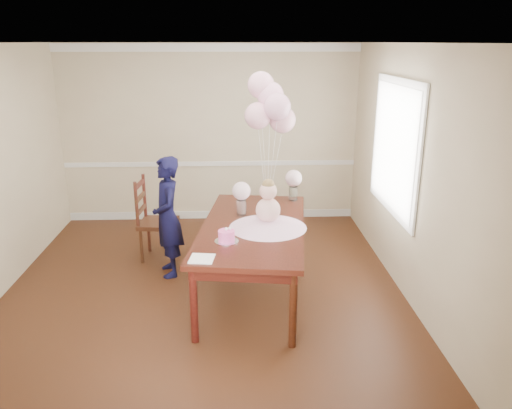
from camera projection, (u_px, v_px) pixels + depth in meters
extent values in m
cube|color=black|center=(204.00, 292.00, 5.68)|extent=(4.50, 5.00, 0.00)
cube|color=white|center=(195.00, 43.00, 4.84)|extent=(4.50, 5.00, 0.02)
cube|color=tan|center=(210.00, 135.00, 7.63)|extent=(4.50, 0.02, 2.70)
cube|color=tan|center=(172.00, 289.00, 2.89)|extent=(4.50, 0.02, 2.70)
cube|color=tan|center=(410.00, 175.00, 5.35)|extent=(0.02, 5.00, 2.70)
cube|color=silver|center=(211.00, 164.00, 7.76)|extent=(4.50, 0.02, 0.07)
cube|color=white|center=(207.00, 47.00, 7.23)|extent=(4.50, 0.02, 0.12)
cube|color=silver|center=(212.00, 215.00, 8.03)|extent=(4.50, 0.02, 0.12)
cube|color=white|center=(395.00, 147.00, 5.77)|extent=(0.02, 1.66, 1.56)
cube|color=white|center=(393.00, 147.00, 5.76)|extent=(0.01, 1.50, 1.40)
cube|color=black|center=(253.00, 227.00, 5.41)|extent=(1.37, 2.31, 0.05)
cube|color=black|center=(253.00, 234.00, 5.43)|extent=(1.25, 2.19, 0.11)
cylinder|color=black|center=(194.00, 305.00, 4.62)|extent=(0.09, 0.09, 0.77)
cylinder|color=black|center=(293.00, 310.00, 4.55)|extent=(0.09, 0.09, 0.77)
cylinder|color=black|center=(226.00, 228.00, 6.53)|extent=(0.09, 0.09, 0.77)
cylinder|color=black|center=(296.00, 231.00, 6.45)|extent=(0.09, 0.09, 0.77)
cone|color=#EBADD3|center=(268.00, 222.00, 5.32)|extent=(0.93, 0.93, 0.11)
sphere|color=pink|center=(268.00, 210.00, 5.27)|extent=(0.26, 0.26, 0.26)
sphere|color=#E4AB9D|center=(268.00, 191.00, 5.21)|extent=(0.19, 0.19, 0.19)
sphere|color=brown|center=(268.00, 185.00, 5.19)|extent=(0.13, 0.13, 0.13)
cylinder|color=silver|center=(227.00, 241.00, 4.95)|extent=(0.27, 0.27, 0.01)
cylinder|color=#FF50AF|center=(226.00, 236.00, 4.93)|extent=(0.18, 0.18, 0.11)
sphere|color=white|center=(226.00, 229.00, 4.91)|extent=(0.03, 0.03, 0.03)
sphere|color=white|center=(230.00, 228.00, 4.93)|extent=(0.03, 0.03, 0.03)
cylinder|color=white|center=(242.00, 207.00, 5.70)|extent=(0.12, 0.12, 0.17)
sphere|color=beige|center=(241.00, 191.00, 5.64)|extent=(0.21, 0.21, 0.21)
cylinder|color=silver|center=(293.00, 193.00, 6.22)|extent=(0.12, 0.12, 0.17)
sphere|color=silver|center=(294.00, 178.00, 6.16)|extent=(0.21, 0.21, 0.21)
cube|color=white|center=(202.00, 259.00, 4.55)|extent=(0.25, 0.25, 0.01)
cylinder|color=silver|center=(267.00, 207.00, 5.96)|extent=(0.05, 0.05, 0.02)
sphere|color=#F4ADC3|center=(258.00, 116.00, 5.63)|extent=(0.31, 0.31, 0.31)
sphere|color=#EDA7CC|center=(277.00, 107.00, 5.52)|extent=(0.31, 0.31, 0.31)
sphere|color=#FFB4D9|center=(270.00, 95.00, 5.65)|extent=(0.31, 0.31, 0.31)
sphere|color=#FEB4D2|center=(261.00, 85.00, 5.65)|extent=(0.31, 0.31, 0.31)
sphere|color=#EAA6BA|center=(282.00, 120.00, 5.71)|extent=(0.31, 0.31, 0.31)
cylinder|color=silver|center=(263.00, 169.00, 5.82)|extent=(0.10, 0.02, 0.91)
cylinder|color=silver|center=(272.00, 166.00, 5.77)|extent=(0.10, 0.07, 1.02)
cylinder|color=white|center=(269.00, 159.00, 5.83)|extent=(0.04, 0.10, 1.13)
cylinder|color=silver|center=(264.00, 155.00, 5.83)|extent=(0.08, 0.12, 1.24)
cylinder|color=white|center=(274.00, 171.00, 5.86)|extent=(0.16, 0.06, 0.85)
cube|color=#34190E|center=(158.00, 223.00, 6.45)|extent=(0.51, 0.51, 0.05)
cylinder|color=black|center=(141.00, 246.00, 6.35)|extent=(0.05, 0.05, 0.45)
cylinder|color=#39180F|center=(171.00, 247.00, 6.34)|extent=(0.05, 0.05, 0.45)
cylinder|color=#36160E|center=(149.00, 235.00, 6.72)|extent=(0.05, 0.05, 0.45)
cylinder|color=#341D0E|center=(177.00, 236.00, 6.70)|extent=(0.05, 0.05, 0.45)
cylinder|color=#36160E|center=(137.00, 205.00, 6.18)|extent=(0.05, 0.05, 0.59)
cylinder|color=#3D1610|center=(144.00, 196.00, 6.54)|extent=(0.05, 0.05, 0.59)
cube|color=#361A0E|center=(141.00, 210.00, 6.40)|extent=(0.07, 0.42, 0.05)
cube|color=#391E0F|center=(140.00, 197.00, 6.35)|extent=(0.07, 0.42, 0.05)
cube|color=#3D1510|center=(139.00, 184.00, 6.30)|extent=(0.07, 0.42, 0.05)
imported|color=black|center=(168.00, 217.00, 5.91)|extent=(0.48, 0.60, 1.46)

